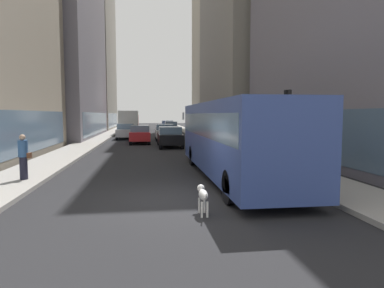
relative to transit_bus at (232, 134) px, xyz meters
The scene contains 17 objects.
ground_plane 31.85m from the transit_bus, 95.05° to the left, with size 120.00×120.00×0.00m, color #232326.
sidewalk_left 32.84m from the transit_bus, 105.02° to the left, with size 2.40×110.00×0.15m, color #9E9991.
sidewalk_right 31.86m from the transit_bus, 84.77° to the left, with size 2.40×110.00×0.15m, color #9E9991.
building_left_mid 31.97m from the transit_bus, 118.55° to the left, with size 11.31×20.41×21.12m.
building_left_far 52.43m from the transit_bus, 107.01° to the left, with size 11.16×17.95×33.57m.
building_right_far 45.99m from the transit_bus, 77.59° to the left, with size 8.09×16.41×39.52m.
transit_bus is the anchor object (origin of this frame).
car_silver_sedan 23.75m from the transit_bus, 103.65° to the left, with size 1.78×4.38×1.62m.
car_red_coupe 18.00m from the transit_bus, 102.86° to the left, with size 1.78×4.78×1.62m.
car_grey_wagon 33.98m from the transit_bus, 90.00° to the left, with size 1.71×3.94×1.62m.
car_blue_hatchback 42.10m from the transit_bus, 90.00° to the left, with size 1.90×4.53×1.62m.
car_black_suv 13.62m from the transit_bus, 96.76° to the left, with size 1.85×4.58×1.62m.
car_white_van 21.06m from the transit_bus, 94.36° to the left, with size 1.83×4.31×1.62m.
box_truck 31.99m from the transit_bus, 100.08° to the left, with size 2.30×7.50×3.05m.
dalmatian_dog 5.59m from the transit_bus, 112.43° to the right, with size 0.22×0.96×0.72m.
pedestrian_with_handbag 8.09m from the transit_bus, behind, with size 0.45×0.34×1.69m.
traffic_light_near 2.29m from the transit_bus, 16.46° to the right, with size 0.24×0.41×3.40m.
Camera 1 is at (-0.72, -10.23, 2.57)m, focal length 31.93 mm.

